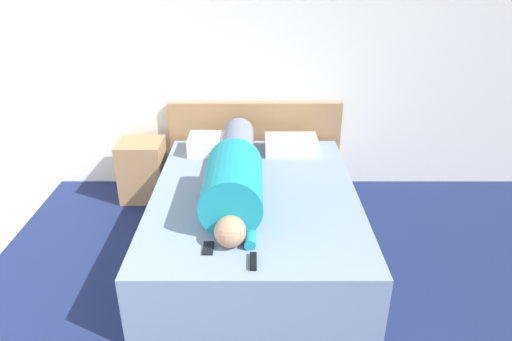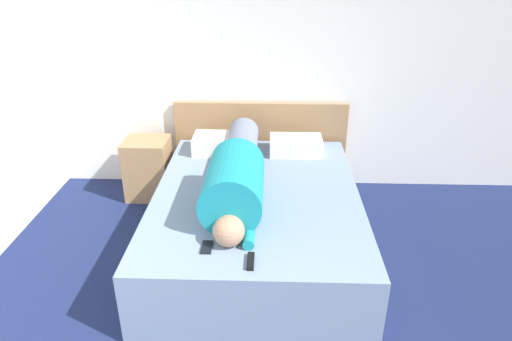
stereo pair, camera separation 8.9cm
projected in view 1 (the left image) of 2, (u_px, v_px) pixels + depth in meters
wall_back at (270, 51)px, 4.08m from camera, size 5.36×0.06×2.60m
bed at (256, 220)px, 3.48m from camera, size 1.51×2.03×0.49m
headboard at (256, 145)px, 4.40m from camera, size 1.63×0.04×0.84m
nightstand at (144, 170)px, 4.22m from camera, size 0.40×0.36×0.56m
person_lying at (236, 173)px, 3.27m from camera, size 0.40×1.69×0.40m
pillow_near_headboard at (218, 144)px, 4.02m from camera, size 0.48×0.30×0.15m
pillow_second at (293, 145)px, 4.02m from camera, size 0.46×0.30×0.14m
tv_remote at (255, 261)px, 2.60m from camera, size 0.04×0.15×0.02m
cell_phone at (210, 248)px, 2.73m from camera, size 0.06×0.13×0.01m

